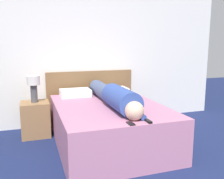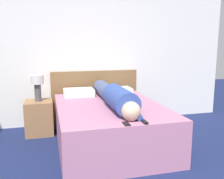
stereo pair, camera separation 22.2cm
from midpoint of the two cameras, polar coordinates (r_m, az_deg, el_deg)
The scene contains 10 objects.
wall_back at distance 4.52m, azimuth -9.21°, elevation 8.43°, with size 5.54×0.06×2.60m.
bed at distance 3.62m, azimuth -2.51°, elevation -8.12°, with size 1.46×1.93×0.59m.
headboard at distance 4.59m, azimuth -6.26°, elevation -1.78°, with size 1.58×0.04×0.96m.
nightstand at distance 4.18m, azimuth -18.56°, elevation -6.44°, with size 0.43×0.41×0.55m.
table_lamp at distance 4.06m, azimuth -19.00°, elevation 0.99°, with size 0.20×0.20×0.42m.
person_lying at distance 3.46m, azimuth -1.31°, elevation -1.61°, with size 0.31×1.80×0.31m.
pillow_near_headboard at distance 4.18m, azimuth -9.91°, elevation -0.77°, with size 0.49×0.34×0.12m.
pillow_second at distance 4.33m, azimuth -1.06°, elevation -0.31°, with size 0.46×0.34×0.10m.
tv_remote at distance 2.80m, azimuth 5.93°, elevation -7.18°, with size 0.04×0.15×0.02m.
cell_phone at distance 2.72m, azimuth 1.95°, elevation -7.80°, with size 0.06×0.13×0.01m.
Camera 1 is at (-0.84, -0.76, 1.44)m, focal length 40.00 mm.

